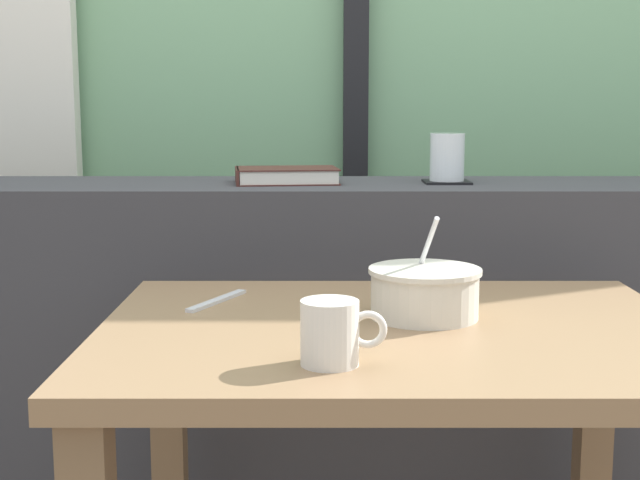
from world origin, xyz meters
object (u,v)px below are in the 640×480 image
Objects in this scene: juice_glass at (445,159)px; ceramic_mug at (330,333)px; coaster_square at (445,182)px; closed_book at (284,175)px; breakfast_table at (393,411)px; soup_bowl at (423,292)px; fork_utensil at (215,301)px.

ceramic_mug is (-0.26, -0.84, -0.17)m from juice_glass.
closed_book is (-0.35, -0.00, 0.01)m from coaster_square.
ceramic_mug is at bearing -83.87° from closed_book.
closed_book is at bearing 106.73° from breakfast_table.
closed_book reaches higher than ceramic_mug.
closed_book reaches higher than soup_bowl.
breakfast_table is 0.73m from closed_book.
soup_bowl is at bearing -101.01° from juice_glass.
soup_bowl is 0.36m from fork_utensil.
coaster_square is at bearing 75.66° from breakfast_table.
ceramic_mug is (0.09, -0.84, -0.13)m from closed_book.
fork_utensil is at bearing -133.32° from coaster_square.
coaster_square is 0.56× the size of soup_bowl.
fork_utensil is (-0.29, 0.16, 0.14)m from breakfast_table.
closed_book is at bearing 112.27° from soup_bowl.
ceramic_mug is (0.19, -0.36, 0.04)m from fork_utensil.
breakfast_table is at bearing -104.34° from juice_glass.
breakfast_table is at bearing -73.27° from closed_book.
juice_glass is 0.36m from closed_book.
fork_utensil is at bearing 151.66° from breakfast_table.
coaster_square and soup_bowl have the same top height.
closed_book is 0.52m from fork_utensil.
juice_glass reaches higher than soup_bowl.
juice_glass is 0.90m from ceramic_mug.
fork_utensil is (-0.45, -0.48, -0.21)m from juice_glass.
coaster_square reaches higher than breakfast_table.
breakfast_table is 0.29m from ceramic_mug.
coaster_square reaches higher than ceramic_mug.
closed_book reaches higher than fork_utensil.
soup_bowl is at bearing 45.85° from breakfast_table.
juice_glass is 0.69m from fork_utensil.
closed_book is 1.34× the size of soup_bowl.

